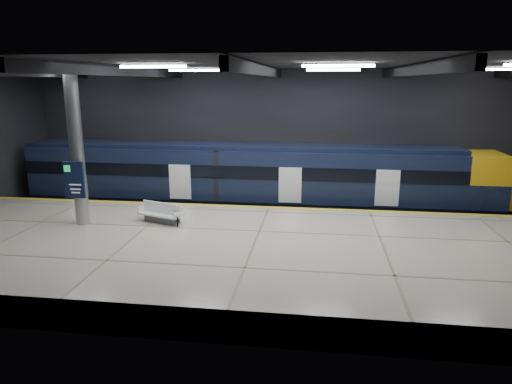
# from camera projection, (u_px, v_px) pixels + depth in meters

# --- Properties ---
(ground) EXTENTS (30.00, 30.00, 0.00)m
(ground) POSITION_uv_depth(u_px,v_px,m) (262.00, 247.00, 20.73)
(ground) COLOR black
(ground) RESTS_ON ground
(room_shell) EXTENTS (30.10, 16.10, 8.05)m
(room_shell) POSITION_uv_depth(u_px,v_px,m) (263.00, 120.00, 19.38)
(room_shell) COLOR black
(room_shell) RESTS_ON ground
(platform) EXTENTS (30.00, 11.00, 1.10)m
(platform) POSITION_uv_depth(u_px,v_px,m) (255.00, 256.00, 18.19)
(platform) COLOR beige
(platform) RESTS_ON ground
(safety_strip) EXTENTS (30.00, 0.40, 0.01)m
(safety_strip) POSITION_uv_depth(u_px,v_px,m) (269.00, 207.00, 23.11)
(safety_strip) COLOR gold
(safety_strip) RESTS_ON platform
(rails) EXTENTS (30.00, 1.52, 0.16)m
(rails) POSITION_uv_depth(u_px,v_px,m) (274.00, 212.00, 26.00)
(rails) COLOR gray
(rails) RESTS_ON ground
(train) EXTENTS (29.40, 2.84, 3.79)m
(train) POSITION_uv_depth(u_px,v_px,m) (270.00, 178.00, 25.56)
(train) COLOR black
(train) RESTS_ON ground
(bench) EXTENTS (2.27, 1.51, 0.93)m
(bench) POSITION_uv_depth(u_px,v_px,m) (162.00, 215.00, 20.66)
(bench) COLOR #595B60
(bench) RESTS_ON platform
(bicycle) EXTENTS (0.93, 1.49, 0.74)m
(bicycle) POSITION_uv_depth(u_px,v_px,m) (177.00, 216.00, 20.45)
(bicycle) COLOR #99999E
(bicycle) RESTS_ON platform
(pannier_bag) EXTENTS (0.33, 0.24, 0.35)m
(pannier_bag) POSITION_uv_depth(u_px,v_px,m) (165.00, 219.00, 20.57)
(pannier_bag) COLOR black
(pannier_bag) RESTS_ON platform
(info_column) EXTENTS (0.90, 0.78, 6.90)m
(info_column) POSITION_uv_depth(u_px,v_px,m) (76.00, 149.00, 19.72)
(info_column) COLOR #9EA0A5
(info_column) RESTS_ON platform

